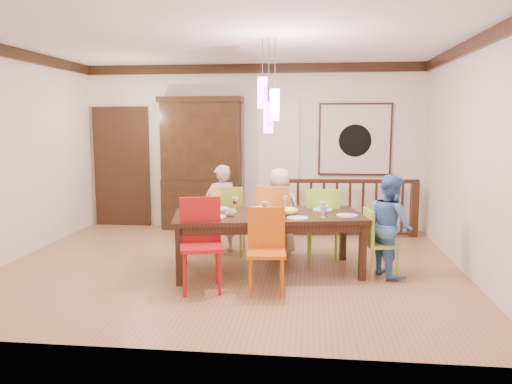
# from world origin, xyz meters

# --- Properties ---
(floor) EXTENTS (6.00, 6.00, 0.00)m
(floor) POSITION_xyz_m (0.00, 0.00, 0.00)
(floor) COLOR #967248
(floor) RESTS_ON ground
(ceiling) EXTENTS (6.00, 6.00, 0.00)m
(ceiling) POSITION_xyz_m (0.00, 0.00, 2.90)
(ceiling) COLOR white
(ceiling) RESTS_ON wall_back
(wall_back) EXTENTS (6.00, 0.00, 6.00)m
(wall_back) POSITION_xyz_m (0.00, 2.50, 1.45)
(wall_back) COLOR silver
(wall_back) RESTS_ON floor
(wall_left) EXTENTS (0.00, 5.00, 5.00)m
(wall_left) POSITION_xyz_m (-3.00, 0.00, 1.45)
(wall_left) COLOR silver
(wall_left) RESTS_ON floor
(wall_right) EXTENTS (0.00, 5.00, 5.00)m
(wall_right) POSITION_xyz_m (3.00, 0.00, 1.45)
(wall_right) COLOR silver
(wall_right) RESTS_ON floor
(crown_molding) EXTENTS (6.00, 5.00, 0.16)m
(crown_molding) POSITION_xyz_m (0.00, 0.00, 2.82)
(crown_molding) COLOR black
(crown_molding) RESTS_ON wall_back
(panel_door) EXTENTS (1.04, 0.07, 2.24)m
(panel_door) POSITION_xyz_m (-2.40, 2.45, 1.05)
(panel_door) COLOR black
(panel_door) RESTS_ON wall_back
(white_doorway) EXTENTS (0.97, 0.05, 2.22)m
(white_doorway) POSITION_xyz_m (0.35, 2.46, 1.05)
(white_doorway) COLOR silver
(white_doorway) RESTS_ON wall_back
(painting) EXTENTS (1.25, 0.06, 1.25)m
(painting) POSITION_xyz_m (1.80, 2.46, 1.60)
(painting) COLOR black
(painting) RESTS_ON wall_back
(pendant_cluster) EXTENTS (0.27, 0.21, 1.14)m
(pendant_cluster) POSITION_xyz_m (0.52, -0.19, 2.11)
(pendant_cluster) COLOR #FE4CC2
(pendant_cluster) RESTS_ON ceiling
(dining_table) EXTENTS (2.51, 1.51, 0.75)m
(dining_table) POSITION_xyz_m (0.52, -0.19, 0.67)
(dining_table) COLOR black
(dining_table) RESTS_ON floor
(chair_far_left) EXTENTS (0.46, 0.46, 1.00)m
(chair_far_left) POSITION_xyz_m (-0.10, 0.61, 0.58)
(chair_far_left) COLOR #AACD3F
(chair_far_left) RESTS_ON floor
(chair_far_mid) EXTENTS (0.51, 0.51, 1.04)m
(chair_far_mid) POSITION_xyz_m (0.52, 0.52, 0.59)
(chair_far_mid) COLOR #BE6D1D
(chair_far_mid) RESTS_ON floor
(chair_far_right) EXTENTS (0.48, 0.48, 1.01)m
(chair_far_right) POSITION_xyz_m (1.23, 0.50, 0.58)
(chair_far_right) COLOR #7ACD29
(chair_far_right) RESTS_ON floor
(chair_near_left) EXTENTS (0.57, 0.57, 1.04)m
(chair_near_left) POSITION_xyz_m (-0.16, -0.99, 0.60)
(chair_near_left) COLOR #A71114
(chair_near_left) RESTS_ON floor
(chair_near_mid) EXTENTS (0.46, 0.46, 0.94)m
(chair_near_mid) POSITION_xyz_m (0.57, -0.99, 0.54)
(chair_near_mid) COLOR #CA5D0E
(chair_near_mid) RESTS_ON floor
(chair_end_right) EXTENTS (0.44, 0.44, 0.84)m
(chair_end_right) POSITION_xyz_m (1.93, -0.24, 0.48)
(chair_end_right) COLOR #92B438
(chair_end_right) RESTS_ON floor
(china_hutch) EXTENTS (1.48, 0.46, 2.34)m
(china_hutch) POSITION_xyz_m (-0.88, 2.30, 1.17)
(china_hutch) COLOR black
(china_hutch) RESTS_ON floor
(balustrade) EXTENTS (2.26, 0.25, 0.96)m
(balustrade) POSITION_xyz_m (1.70, 1.95, 0.50)
(balustrade) COLOR black
(balustrade) RESTS_ON floor
(person_far_left) EXTENTS (0.56, 0.50, 1.29)m
(person_far_left) POSITION_xyz_m (-0.24, 0.70, 0.64)
(person_far_left) COLOR beige
(person_far_left) RESTS_ON floor
(person_far_mid) EXTENTS (0.66, 0.47, 1.26)m
(person_far_mid) POSITION_xyz_m (0.62, 0.66, 0.63)
(person_far_mid) COLOR beige
(person_far_mid) RESTS_ON floor
(person_end_right) EXTENTS (0.68, 0.75, 1.27)m
(person_end_right) POSITION_xyz_m (2.04, -0.17, 0.63)
(person_end_right) COLOR #467EC4
(person_end_right) RESTS_ON floor
(serving_bowl) EXTENTS (0.40, 0.40, 0.08)m
(serving_bowl) POSITION_xyz_m (0.74, -0.24, 0.79)
(serving_bowl) COLOR yellow
(serving_bowl) RESTS_ON dining_table
(small_bowl) EXTENTS (0.19, 0.19, 0.06)m
(small_bowl) POSITION_xyz_m (0.38, -0.06, 0.78)
(small_bowl) COLOR white
(small_bowl) RESTS_ON dining_table
(cup_left) EXTENTS (0.12, 0.12, 0.09)m
(cup_left) POSITION_xyz_m (0.07, -0.40, 0.80)
(cup_left) COLOR silver
(cup_left) RESTS_ON dining_table
(cup_right) EXTENTS (0.13, 0.13, 0.10)m
(cup_right) POSITION_xyz_m (1.22, -0.09, 0.80)
(cup_right) COLOR silver
(cup_right) RESTS_ON dining_table
(plate_far_left) EXTENTS (0.26, 0.26, 0.01)m
(plate_far_left) POSITION_xyz_m (-0.16, 0.10, 0.76)
(plate_far_left) COLOR white
(plate_far_left) RESTS_ON dining_table
(plate_far_mid) EXTENTS (0.26, 0.26, 0.01)m
(plate_far_mid) POSITION_xyz_m (0.45, 0.16, 0.76)
(plate_far_mid) COLOR white
(plate_far_mid) RESTS_ON dining_table
(plate_far_right) EXTENTS (0.26, 0.26, 0.01)m
(plate_far_right) POSITION_xyz_m (1.21, 0.16, 0.76)
(plate_far_right) COLOR white
(plate_far_right) RESTS_ON dining_table
(plate_near_left) EXTENTS (0.26, 0.26, 0.01)m
(plate_near_left) POSITION_xyz_m (-0.10, -0.48, 0.76)
(plate_near_left) COLOR white
(plate_near_left) RESTS_ON dining_table
(plate_near_mid) EXTENTS (0.26, 0.26, 0.01)m
(plate_near_mid) POSITION_xyz_m (0.90, -0.47, 0.76)
(plate_near_mid) COLOR white
(plate_near_mid) RESTS_ON dining_table
(plate_end_right) EXTENTS (0.26, 0.26, 0.01)m
(plate_end_right) POSITION_xyz_m (1.50, -0.23, 0.76)
(plate_end_right) COLOR white
(plate_end_right) RESTS_ON dining_table
(wine_glass_a) EXTENTS (0.08, 0.08, 0.19)m
(wine_glass_a) POSITION_xyz_m (0.09, -0.09, 0.84)
(wine_glass_a) COLOR #590C19
(wine_glass_a) RESTS_ON dining_table
(wine_glass_b) EXTENTS (0.08, 0.08, 0.19)m
(wine_glass_b) POSITION_xyz_m (0.73, 0.06, 0.84)
(wine_glass_b) COLOR silver
(wine_glass_b) RESTS_ON dining_table
(wine_glass_c) EXTENTS (0.08, 0.08, 0.19)m
(wine_glass_c) POSITION_xyz_m (0.50, -0.42, 0.84)
(wine_glass_c) COLOR #590C19
(wine_glass_c) RESTS_ON dining_table
(wine_glass_d) EXTENTS (0.08, 0.08, 0.19)m
(wine_glass_d) POSITION_xyz_m (1.21, -0.36, 0.84)
(wine_glass_d) COLOR silver
(wine_glass_d) RESTS_ON dining_table
(napkin) EXTENTS (0.18, 0.14, 0.01)m
(napkin) POSITION_xyz_m (0.53, -0.56, 0.76)
(napkin) COLOR #D83359
(napkin) RESTS_ON dining_table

